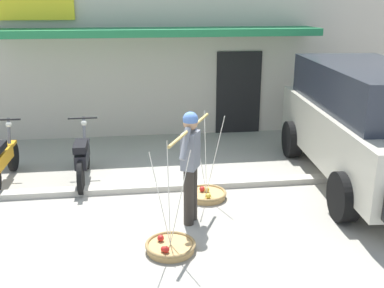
{
  "coord_description": "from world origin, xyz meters",
  "views": [
    {
      "loc": [
        -0.35,
        -6.64,
        3.19
      ],
      "look_at": [
        0.62,
        0.6,
        0.85
      ],
      "focal_mm": 42.38,
      "sensor_mm": 36.0,
      "label": 1
    }
  ],
  "objects_px": {
    "motorcycle_nearest_shop": "(2,160)",
    "fruit_basket_left_side": "(206,194)",
    "motorcycle_second_in_row": "(83,158)",
    "fruit_basket_right_side": "(170,246)",
    "fruit_vendor": "(190,160)",
    "parked_truck": "(369,121)"
  },
  "relations": [
    {
      "from": "fruit_basket_left_side",
      "to": "fruit_basket_right_side",
      "type": "distance_m",
      "value": 1.76
    },
    {
      "from": "fruit_vendor",
      "to": "fruit_basket_left_side",
      "type": "distance_m",
      "value": 1.26
    },
    {
      "from": "motorcycle_nearest_shop",
      "to": "parked_truck",
      "type": "height_order",
      "value": "parked_truck"
    },
    {
      "from": "fruit_vendor",
      "to": "motorcycle_second_in_row",
      "type": "height_order",
      "value": "fruit_vendor"
    },
    {
      "from": "motorcycle_second_in_row",
      "to": "parked_truck",
      "type": "distance_m",
      "value": 5.16
    },
    {
      "from": "motorcycle_second_in_row",
      "to": "fruit_basket_right_side",
      "type": "bearing_deg",
      "value": -62.87
    },
    {
      "from": "parked_truck",
      "to": "fruit_basket_left_side",
      "type": "bearing_deg",
      "value": -172.91
    },
    {
      "from": "fruit_basket_left_side",
      "to": "motorcycle_second_in_row",
      "type": "distance_m",
      "value": 2.38
    },
    {
      "from": "fruit_basket_right_side",
      "to": "motorcycle_second_in_row",
      "type": "height_order",
      "value": "fruit_basket_right_side"
    },
    {
      "from": "fruit_vendor",
      "to": "fruit_basket_left_side",
      "type": "xyz_separation_m",
      "value": [
        0.37,
        0.79,
        -0.91
      ]
    },
    {
      "from": "fruit_vendor",
      "to": "motorcycle_second_in_row",
      "type": "bearing_deg",
      "value": 133.21
    },
    {
      "from": "motorcycle_nearest_shop",
      "to": "fruit_basket_left_side",
      "type": "bearing_deg",
      "value": -17.67
    },
    {
      "from": "fruit_basket_left_side",
      "to": "parked_truck",
      "type": "bearing_deg",
      "value": 7.09
    },
    {
      "from": "fruit_vendor",
      "to": "motorcycle_nearest_shop",
      "type": "bearing_deg",
      "value": 148.67
    },
    {
      "from": "parked_truck",
      "to": "fruit_basket_right_side",
      "type": "bearing_deg",
      "value": -152.21
    },
    {
      "from": "motorcycle_nearest_shop",
      "to": "fruit_basket_right_side",
      "type": "bearing_deg",
      "value": -44.41
    },
    {
      "from": "fruit_basket_right_side",
      "to": "motorcycle_second_in_row",
      "type": "bearing_deg",
      "value": 117.13
    },
    {
      "from": "parked_truck",
      "to": "fruit_vendor",
      "type": "bearing_deg",
      "value": -160.81
    },
    {
      "from": "fruit_vendor",
      "to": "fruit_basket_right_side",
      "type": "height_order",
      "value": "fruit_vendor"
    },
    {
      "from": "fruit_vendor",
      "to": "motorcycle_nearest_shop",
      "type": "xyz_separation_m",
      "value": [
        -3.14,
        1.91,
        -0.53
      ]
    },
    {
      "from": "fruit_basket_left_side",
      "to": "motorcycle_nearest_shop",
      "type": "relative_size",
      "value": 0.8
    },
    {
      "from": "fruit_vendor",
      "to": "fruit_basket_right_side",
      "type": "bearing_deg",
      "value": -115.33
    }
  ]
}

